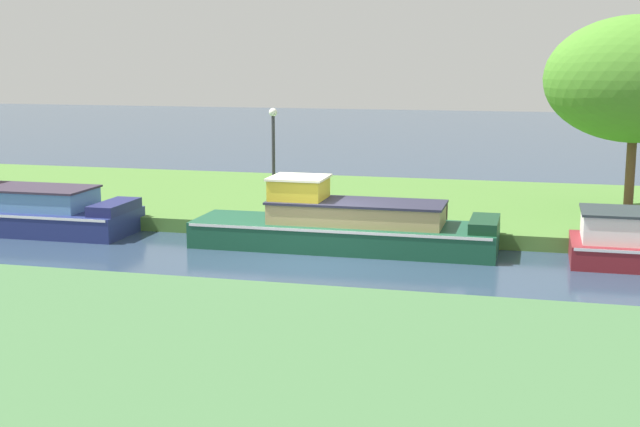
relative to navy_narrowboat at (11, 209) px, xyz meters
The scene contains 8 objects.
ground_plane 9.51m from the navy_narrowboat, ahead, with size 120.00×120.00×0.00m, color #293C53.
riverbank_far 11.06m from the navy_narrowboat, 31.65° to the left, with size 72.00×10.00×0.40m, color #4A7732.
riverbank_near 13.88m from the navy_narrowboat, 47.31° to the right, with size 72.00×10.00×0.40m, color #406A3E.
navy_narrowboat is the anchor object (origin of this frame).
forest_cruiser 9.95m from the navy_narrowboat, ahead, with size 7.97×2.11×1.87m.
willow_tree_left 18.51m from the navy_narrowboat, 16.00° to the left, with size 5.30×3.65×5.76m.
lamp_post 7.82m from the navy_narrowboat, 17.44° to the left, with size 0.24×0.24×3.10m.
mooring_post_near 12.44m from the navy_narrowboat, ahead, with size 0.19×0.19×0.78m, color #43332A.
Camera 1 is at (5.32, -20.53, 5.00)m, focal length 48.63 mm.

